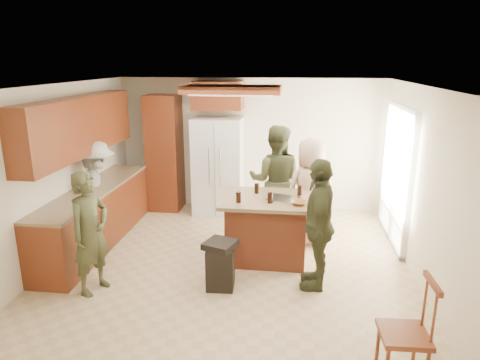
# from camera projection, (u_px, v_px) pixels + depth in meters

# --- Properties ---
(person_front_left) EXTENTS (0.58, 0.67, 1.55)m
(person_front_left) POSITION_uv_depth(u_px,v_px,m) (90.00, 233.00, 5.23)
(person_front_left) COLOR #3A3C23
(person_front_left) RESTS_ON ground
(person_behind_left) EXTENTS (0.92, 0.59, 1.83)m
(person_behind_left) POSITION_uv_depth(u_px,v_px,m) (275.00, 181.00, 7.00)
(person_behind_left) COLOR #3C4025
(person_behind_left) RESTS_ON ground
(person_behind_right) EXTENTS (0.97, 0.80, 1.69)m
(person_behind_right) POSITION_uv_depth(u_px,v_px,m) (311.00, 192.00, 6.62)
(person_behind_right) COLOR tan
(person_behind_right) RESTS_ON ground
(person_side_right) EXTENTS (0.57, 1.02, 1.69)m
(person_side_right) POSITION_uv_depth(u_px,v_px,m) (319.00, 224.00, 5.32)
(person_side_right) COLOR #383B22
(person_side_right) RESTS_ON ground
(person_counter) EXTENTS (0.74, 1.14, 1.62)m
(person_counter) POSITION_uv_depth(u_px,v_px,m) (98.00, 192.00, 6.75)
(person_counter) COLOR gray
(person_counter) RESTS_ON ground
(left_cabinetry) EXTENTS (0.64, 3.00, 2.30)m
(left_cabinetry) POSITION_uv_depth(u_px,v_px,m) (90.00, 186.00, 6.55)
(left_cabinetry) COLOR maroon
(left_cabinetry) RESTS_ON ground
(back_wall_units) EXTENTS (1.80, 0.60, 2.45)m
(back_wall_units) POSITION_uv_depth(u_px,v_px,m) (178.00, 139.00, 8.05)
(back_wall_units) COLOR maroon
(back_wall_units) RESTS_ON ground
(refrigerator) EXTENTS (0.90, 0.76, 1.80)m
(refrigerator) POSITION_uv_depth(u_px,v_px,m) (218.00, 166.00, 8.01)
(refrigerator) COLOR white
(refrigerator) RESTS_ON ground
(kitchen_island) EXTENTS (1.28, 1.03, 0.93)m
(kitchen_island) POSITION_uv_depth(u_px,v_px,m) (266.00, 228.00, 6.19)
(kitchen_island) COLOR #A14629
(kitchen_island) RESTS_ON ground
(island_items) EXTENTS (0.99, 0.61, 0.15)m
(island_items) POSITION_uv_depth(u_px,v_px,m) (282.00, 198.00, 5.94)
(island_items) COLOR silver
(island_items) RESTS_ON kitchen_island
(trash_bin) EXTENTS (0.46, 0.46, 0.63)m
(trash_bin) POSITION_uv_depth(u_px,v_px,m) (220.00, 264.00, 5.42)
(trash_bin) COLOR black
(trash_bin) RESTS_ON ground
(spindle_chair) EXTENTS (0.44, 0.44, 0.99)m
(spindle_chair) POSITION_uv_depth(u_px,v_px,m) (406.00, 334.00, 3.82)
(spindle_chair) COLOR maroon
(spindle_chair) RESTS_ON ground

